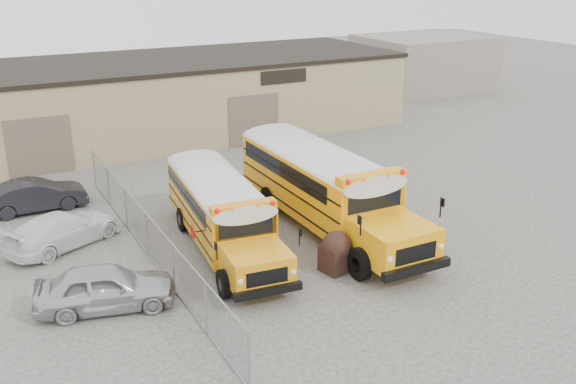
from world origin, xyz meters
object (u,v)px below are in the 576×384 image
car_dark (36,195)px  car_white (63,229)px  tarp_bundle (337,251)px  school_bus_right (253,141)px  car_silver (105,287)px  school_bus_left (186,164)px

car_dark → car_white: bearing=-174.9°
tarp_bundle → car_dark: (-8.58, 11.15, -0.07)m
school_bus_right → car_dark: school_bus_right is taller
car_silver → car_white: 5.55m
car_white → car_dark: 4.41m
school_bus_left → tarp_bundle: (2.14, -9.65, -0.84)m
car_white → car_dark: car_dark is taller
school_bus_left → car_silver: school_bus_left is taller
school_bus_right → car_silver: size_ratio=2.62×
school_bus_left → car_dark: bearing=166.9°
school_bus_left → tarp_bundle: size_ratio=6.45×
car_silver → car_white: size_ratio=0.93×
school_bus_left → car_silver: size_ratio=2.23×
car_white → car_silver: bearing=156.6°
tarp_bundle → car_white: tarp_bundle is taller
school_bus_left → school_bus_right: bearing=14.6°
car_silver → car_dark: bearing=18.2°
tarp_bundle → car_silver: 7.94m
school_bus_right → car_dark: size_ratio=2.67×
tarp_bundle → car_silver: size_ratio=0.35×
school_bus_right → car_dark: (-10.31, 0.49, -1.22)m
school_bus_right → school_bus_left: bearing=-165.4°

